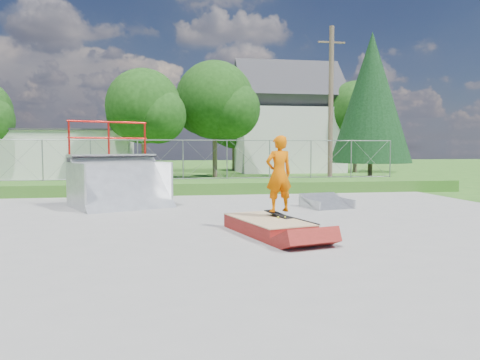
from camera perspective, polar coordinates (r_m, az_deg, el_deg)
The scene contains 17 objects.
ground at distance 10.90m, azimuth -4.49°, elevation -6.35°, with size 120.00×120.00×0.00m, color #2B621C.
concrete_pad at distance 10.90m, azimuth -4.49°, elevation -6.25°, with size 20.00×16.00×0.04m, color gray.
grass_berm at distance 20.28m, azimuth -6.81°, elevation -0.86°, with size 24.00×3.00×0.50m, color #2B621C.
grind_box at distance 10.58m, azimuth 3.41°, elevation -5.68°, with size 1.74×2.63×0.36m.
quarter_pipe at distance 15.52m, azimuth -14.30°, elevation 1.90°, with size 2.84×2.40×2.84m, color #A0A3A8, non-canonical shape.
flat_bank_ramp at distance 15.27m, azimuth 10.55°, elevation -2.67°, with size 1.31×1.40×0.40m, color #A0A3A8, non-canonical shape.
skateboard at distance 10.85m, azimuth 4.72°, elevation -4.24°, with size 0.22×0.80×0.02m, color black.
skater at distance 10.76m, azimuth 4.75°, elevation 0.37°, with size 0.64×0.42×1.75m, color #E46200.
chain_link_fence at distance 21.22m, azimuth -6.96°, elevation 2.47°, with size 20.00×0.06×1.80m, color gray, non-canonical shape.
utility_building_flat at distance 33.45m, azimuth -21.69°, elevation 2.93°, with size 10.00×6.00×3.00m, color beige.
gable_house at distance 38.05m, azimuth 5.72°, elevation 6.81°, with size 8.40×6.08×8.94m.
utility_pole at distance 24.29m, azimuth 11.01°, elevation 8.75°, with size 0.24×0.24×8.00m, color brown.
tree_left_near at distance 28.63m, azimuth -11.20°, elevation 8.50°, with size 4.76×4.48×6.65m.
tree_center at distance 30.86m, azimuth -2.54°, elevation 9.37°, with size 5.44×5.12×7.60m.
tree_right_far at distance 37.79m, azimuth 14.41°, elevation 7.80°, with size 5.10×4.80×7.12m.
tree_back_mid at distance 39.07m, azimuth -0.40°, elevation 6.46°, with size 4.08×3.84×5.70m.
conifer_tree at distance 30.71m, azimuth 15.72°, elevation 9.63°, with size 5.04×5.04×9.10m.
Camera 1 is at (-0.92, -10.69, 1.96)m, focal length 35.00 mm.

